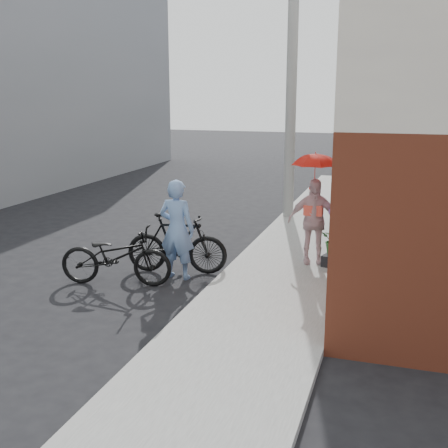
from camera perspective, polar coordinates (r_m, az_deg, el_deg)
The scene contains 11 objects.
ground at distance 10.49m, azimuth -6.03°, elevation -6.16°, with size 80.00×80.00×0.00m, color black.
sidewalk at distance 11.71m, azimuth 7.44°, elevation -3.80°, with size 2.20×24.00×0.12m, color gray.
curb at distance 11.96m, azimuth 1.96°, elevation -3.33°, with size 0.12×24.00×0.12m, color #9E9E99.
utility_pole at distance 15.32m, azimuth 6.85°, elevation 13.29°, with size 0.28×0.28×7.00m, color #9E9E99.
officer at distance 10.59m, azimuth -4.80°, elevation -0.56°, with size 0.69×0.46×1.90m, color #7195C9.
bike_left at distance 10.48m, azimuth -10.93°, elevation -3.23°, with size 0.72×2.07×1.09m, color black.
bike_right at distance 10.99m, azimuth -4.81°, elevation -1.98°, with size 0.56×1.98×1.19m, color black.
kimono_woman at distance 11.29m, azimuth 9.03°, elevation 0.30°, with size 1.00×0.42×1.71m, color beige.
parasol at distance 11.08m, azimuth 9.27°, elevation 6.56°, with size 0.88×0.88×0.77m, color red.
planter at distance 11.32m, azimuth 11.21°, elevation -3.65°, with size 0.43×0.43×0.22m, color black.
potted_plant at distance 11.20m, azimuth 11.31°, elevation -1.61°, with size 0.55×0.47×0.61m, color #275823.
Camera 1 is at (4.04, -9.03, 3.49)m, focal length 45.00 mm.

